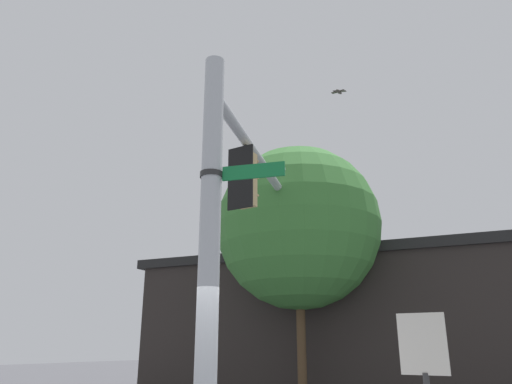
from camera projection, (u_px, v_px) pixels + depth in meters
signal_pole at (209, 247)px, 6.84m from camera, size 0.31×0.31×6.15m
mast_arm at (258, 159)px, 10.18m from camera, size 1.79×5.46×0.20m
traffic_light_nearest_pole at (246, 180)px, 9.03m from camera, size 0.54×0.49×1.31m
traffic_light_mid_inner at (283, 223)px, 12.19m from camera, size 0.54×0.49×1.31m
street_name_sign at (228, 174)px, 7.11m from camera, size 1.26×0.52×0.22m
bird_flying at (339, 92)px, 12.37m from camera, size 0.41×0.27×0.13m
storefront_building at (362, 327)px, 15.63m from camera, size 14.88×7.69×4.57m
tree_by_storefront at (298, 227)px, 13.91m from camera, size 4.74×4.74×7.39m
historical_marker at (425, 372)px, 5.99m from camera, size 0.60×0.08×2.13m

